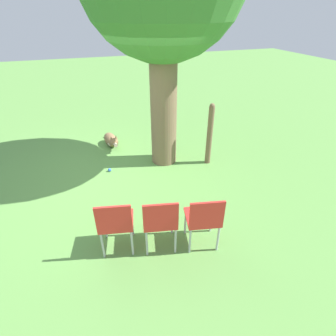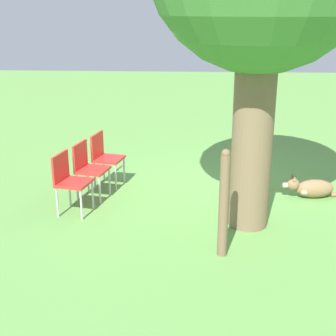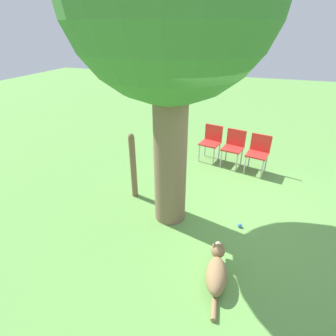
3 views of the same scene
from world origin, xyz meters
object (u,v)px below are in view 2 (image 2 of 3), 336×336
at_px(fence_post, 224,203).
at_px(tennis_ball, 234,189).
at_px(red_chair_0, 104,155).
at_px(dog, 311,188).
at_px(red_chair_2, 69,178).
at_px(red_chair_1, 88,166).

height_order(fence_post, tennis_ball, fence_post).
relative_size(red_chair_0, tennis_ball, 12.67).
height_order(red_chair_0, tennis_ball, red_chair_0).
xyz_separation_m(dog, red_chair_0, (3.23, -0.35, 0.36)).
xyz_separation_m(red_chair_2, tennis_ball, (-2.37, -0.96, -0.48)).
relative_size(dog, red_chair_1, 1.20).
distance_m(fence_post, tennis_ball, 2.16).
distance_m(dog, red_chair_0, 3.27).
distance_m(fence_post, red_chair_1, 2.54).
height_order(red_chair_0, red_chair_1, same).
relative_size(fence_post, tennis_ball, 19.09).
distance_m(red_chair_0, tennis_ball, 2.14).
xyz_separation_m(fence_post, tennis_ball, (-0.29, -2.05, -0.62)).
relative_size(red_chair_1, red_chair_2, 1.00).
distance_m(dog, red_chair_2, 3.61).
bearing_deg(red_chair_1, red_chair_2, -92.66).
distance_m(dog, fence_post, 2.39).
relative_size(red_chair_0, red_chair_1, 1.00).
bearing_deg(dog, fence_post, 44.94).
bearing_deg(red_chair_0, dog, 5.71).
xyz_separation_m(dog, red_chair_1, (3.37, 0.20, 0.36)).
xyz_separation_m(red_chair_1, tennis_ball, (-2.23, -0.40, -0.48)).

